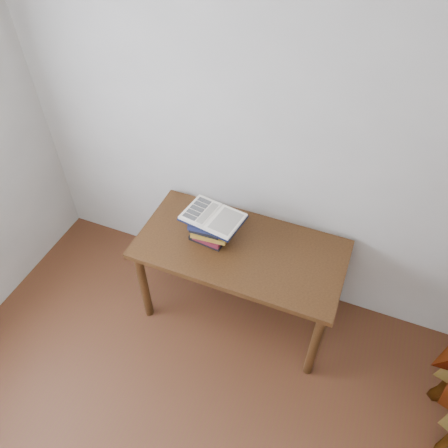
% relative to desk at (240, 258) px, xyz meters
% --- Properties ---
extents(room_shell, '(3.54, 3.54, 2.62)m').
position_rel_desk_xyz_m(room_shell, '(-0.01, -1.37, 1.02)').
color(room_shell, '#A7A59E').
rests_on(room_shell, ground).
extents(desk, '(1.32, 0.66, 0.71)m').
position_rel_desk_xyz_m(desk, '(0.00, 0.00, 0.00)').
color(desk, '#4B2C12').
rests_on(desk, ground).
extents(book_stack, '(0.26, 0.19, 0.18)m').
position_rel_desk_xyz_m(book_stack, '(-0.21, -0.00, 0.19)').
color(book_stack, black).
rests_on(book_stack, desk).
extents(open_book, '(0.40, 0.31, 0.03)m').
position_rel_desk_xyz_m(open_book, '(-0.19, 0.01, 0.29)').
color(open_book, black).
rests_on(open_book, book_stack).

